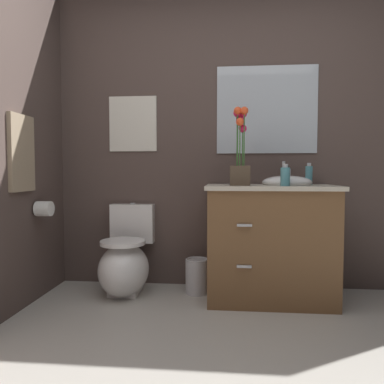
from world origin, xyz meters
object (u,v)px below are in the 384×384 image
Objects in this scene: wall_mirror at (267,110)px; trash_bin at (197,276)px; toilet_paper_roll at (44,209)px; hand_wash_bottle at (286,176)px; wall_poster at (133,124)px; flower_vase at (240,157)px; toilet at (125,263)px; vanity_cabinet at (270,241)px; hanging_towel at (22,153)px; lotion_bottle at (309,175)px; soap_bottle at (285,176)px.

trash_bin is at bearing -158.83° from wall_mirror.
trash_bin is at bearing 12.87° from toilet_paper_roll.
hand_wash_bottle is 1.32m from wall_poster.
wall_mirror is (0.22, 0.38, 0.39)m from flower_vase.
hand_wash_bottle reaches higher than toilet.
toilet is at bearing 178.63° from vanity_cabinet.
hanging_towel is at bearing -148.01° from toilet.
hand_wash_bottle is at bearing 27.21° from vanity_cabinet.
lotion_bottle is 1.49× the size of toilet_paper_roll.
lotion_bottle is 0.32× the size of hanging_towel.
lotion_bottle is at bearing -8.67° from wall_poster.
flower_vase reaches higher than hand_wash_bottle.
soap_bottle reaches higher than hand_wash_bottle.
hand_wash_bottle is (0.04, 0.22, -0.00)m from soap_bottle.
soap_bottle is 1.75m from toilet_paper_roll.
wall_mirror is (-0.00, 0.29, 1.01)m from vanity_cabinet.
lotion_bottle is 2.05m from hanging_towel.
soap_bottle is at bearing -8.71° from toilet.
hand_wash_bottle is 0.32× the size of wall_poster.
lotion_bottle reaches higher than toilet.
hanging_towel is (-1.16, -0.43, 0.94)m from trash_bin.
wall_mirror reaches higher than flower_vase.
hand_wash_bottle is (-0.17, -0.02, -0.01)m from lotion_bottle.
wall_poster is at bearing 90.00° from toilet.
vanity_cabinet is 1.98× the size of hanging_towel.
wall_mirror is 1.88m from toilet_paper_roll.
wall_mirror is at bearing 59.45° from flower_vase.
toilet is 1.40m from hand_wash_bottle.
toilet is 0.67× the size of vanity_cabinet.
vanity_cabinet is at bearing 20.93° from flower_vase.
hanging_towel is at bearing -106.88° from toilet_paper_roll.
vanity_cabinet is (1.10, -0.03, 0.19)m from toilet.
lotion_bottle is (0.52, 0.17, -0.13)m from flower_vase.
flower_vase is at bearing -23.50° from wall_poster.
vanity_cabinet is 6.83× the size of soap_bottle.
wall_poster is at bearing 46.86° from hanging_towel.
vanity_cabinet is at bearing -89.47° from wall_mirror.
hand_wash_bottle is 1.88m from hanging_towel.
toilet is 1.55m from lotion_bottle.
trash_bin is (-0.63, 0.24, -0.78)m from soap_bottle.
soap_bottle is at bearing -20.77° from wall_poster.
hand_wash_bottle is (0.12, 0.06, 0.48)m from vanity_cabinet.
flower_vase reaches higher than lotion_bottle.
lotion_bottle is 0.60× the size of trash_bin.
wall_mirror is (-0.29, 0.21, 0.52)m from lotion_bottle.
hand_wash_bottle is at bearing 7.46° from toilet_paper_roll.
hand_wash_bottle is at bearing -1.72° from trash_bin.
toilet_paper_roll is (-1.43, -0.08, -0.38)m from flower_vase.
wall_mirror is 7.27× the size of toilet_paper_roll.
toilet is at bearing -90.00° from wall_poster.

